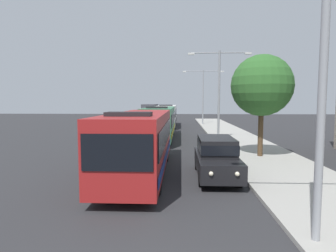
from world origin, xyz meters
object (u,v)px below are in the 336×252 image
streetlamp_mid (219,86)px  streetlamp_far (203,91)px  bus_lead (141,140)px  roadside_tree (262,86)px  bus_middle (167,115)px  white_suv (216,156)px  bus_second_in_line (160,121)px  box_truck_oncoming (150,113)px  streetlamp_near (325,25)px

streetlamp_mid → streetlamp_far: (0.00, 18.80, 0.26)m
bus_lead → roadside_tree: 8.71m
bus_middle → white_suv: bus_middle is taller
bus_middle → streetlamp_mid: 16.56m
white_suv → roadside_tree: (3.37, 4.73, 3.57)m
bus_second_in_line → box_truck_oncoming: bearing=99.1°
bus_middle → roadside_tree: roadside_tree is taller
white_suv → streetlamp_mid: 13.08m
streetlamp_near → bus_second_in_line: bearing=104.9°
bus_second_in_line → bus_middle: 13.75m
bus_second_in_line → bus_middle: size_ratio=1.10×
roadside_tree → streetlamp_mid: bearing=102.4°
box_truck_oncoming → roadside_tree: (10.37, -29.78, 2.89)m
streetlamp_mid → roadside_tree: bearing=-77.6°
bus_lead → streetlamp_near: (5.40, -7.02, 3.71)m
white_suv → roadside_tree: roadside_tree is taller
box_truck_oncoming → streetlamp_mid: size_ratio=1.00×
roadside_tree → bus_lead: bearing=-149.4°
bus_second_in_line → bus_middle: (-0.00, 13.75, -0.00)m
white_suv → streetlamp_far: 31.47m
bus_second_in_line → streetlamp_far: 18.43m
bus_second_in_line → streetlamp_far: streetlamp_far is taller
streetlamp_mid → roadside_tree: (1.67, -7.61, -0.43)m
streetlamp_near → streetlamp_far: size_ratio=1.02×
streetlamp_near → bus_lead: bearing=127.6°
bus_middle → streetlamp_mid: bearing=-70.6°
box_truck_oncoming → streetlamp_mid: 24.05m
bus_lead → bus_middle: (0.00, 27.08, 0.00)m
streetlamp_near → streetlamp_mid: 18.80m
streetlamp_near → roadside_tree: streetlamp_near is taller
bus_middle → streetlamp_far: 7.37m
bus_lead → roadside_tree: bearing=30.6°
bus_middle → bus_lead: bearing=-90.0°
streetlamp_near → streetlamp_mid: bearing=90.0°
bus_lead → roadside_tree: roadside_tree is taller
bus_lead → bus_second_in_line: same height
bus_lead → streetlamp_near: bearing=-52.4°
bus_second_in_line → bus_middle: same height
box_truck_oncoming → roadside_tree: roadside_tree is taller
bus_second_in_line → streetlamp_far: bearing=72.6°
streetlamp_near → white_suv: bearing=104.7°
bus_lead → bus_second_in_line: (0.00, 13.33, 0.00)m
streetlamp_far → roadside_tree: size_ratio=1.31×
white_suv → streetlamp_far: bearing=86.9°
bus_second_in_line → box_truck_oncoming: (-3.30, 20.63, 0.02)m
bus_lead → bus_second_in_line: bearing=90.0°
bus_middle → streetlamp_near: size_ratio=1.31×
bus_second_in_line → white_suv: bus_second_in_line is taller
box_truck_oncoming → roadside_tree: bearing=-70.8°
bus_second_in_line → roadside_tree: bearing=-52.3°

